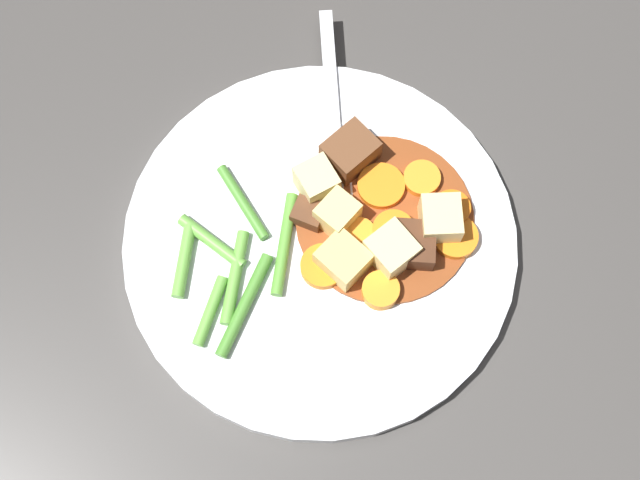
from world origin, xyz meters
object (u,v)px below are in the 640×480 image
(carrot_slice_1, at_px, (455,237))
(carrot_slice_5, at_px, (393,232))
(carrot_slice_6, at_px, (381,187))
(potato_chunk_2, at_px, (391,251))
(carrot_slice_7, at_px, (380,290))
(potato_chunk_4, at_px, (337,215))
(carrot_slice_4, at_px, (323,266))
(fork, at_px, (333,121))
(meat_chunk_2, at_px, (350,153))
(dinner_plate, at_px, (320,243))
(carrot_slice_3, at_px, (422,179))
(potato_chunk_1, at_px, (440,220))
(carrot_slice_0, at_px, (451,210))
(meat_chunk_1, at_px, (412,245))
(carrot_slice_2, at_px, (359,236))
(meat_chunk_0, at_px, (310,214))
(potato_chunk_3, at_px, (343,260))

(carrot_slice_1, relative_size, carrot_slice_5, 1.08)
(carrot_slice_6, height_order, potato_chunk_2, potato_chunk_2)
(carrot_slice_7, xyz_separation_m, potato_chunk_4, (-0.00, 0.06, 0.01))
(carrot_slice_4, distance_m, fork, 0.11)
(carrot_slice_6, bearing_deg, carrot_slice_1, -63.04)
(meat_chunk_2, bearing_deg, dinner_plate, -135.40)
(carrot_slice_4, xyz_separation_m, potato_chunk_2, (0.05, -0.01, 0.01))
(carrot_slice_4, height_order, fork, carrot_slice_4)
(carrot_slice_3, height_order, potato_chunk_4, potato_chunk_4)
(potato_chunk_1, bearing_deg, carrot_slice_4, 174.37)
(carrot_slice_1, height_order, carrot_slice_5, carrot_slice_5)
(carrot_slice_6, height_order, potato_chunk_1, potato_chunk_1)
(fork, bearing_deg, dinner_plate, -122.18)
(potato_chunk_2, bearing_deg, carrot_slice_0, 11.22)
(carrot_slice_3, distance_m, potato_chunk_4, 0.07)
(potato_chunk_2, xyz_separation_m, meat_chunk_1, (0.02, -0.00, -0.00))
(carrot_slice_1, bearing_deg, carrot_slice_4, 166.81)
(fork, bearing_deg, carrot_slice_5, -91.22)
(carrot_slice_2, distance_m, carrot_slice_4, 0.03)
(carrot_slice_5, distance_m, meat_chunk_0, 0.06)
(potato_chunk_4, bearing_deg, carrot_slice_1, -35.57)
(carrot_slice_2, distance_m, carrot_slice_5, 0.02)
(dinner_plate, height_order, carrot_slice_3, carrot_slice_3)
(meat_chunk_0, relative_size, meat_chunk_2, 0.62)
(carrot_slice_2, bearing_deg, meat_chunk_1, -39.13)
(carrot_slice_0, xyz_separation_m, carrot_slice_2, (-0.07, 0.01, 0.00))
(meat_chunk_0, height_order, meat_chunk_2, meat_chunk_2)
(potato_chunk_4, bearing_deg, carrot_slice_7, -86.96)
(carrot_slice_2, xyz_separation_m, meat_chunk_0, (-0.02, 0.03, 0.00))
(meat_chunk_0, distance_m, fork, 0.08)
(carrot_slice_2, xyz_separation_m, carrot_slice_6, (0.03, 0.03, -0.00))
(carrot_slice_0, height_order, carrot_slice_7, same)
(potato_chunk_1, distance_m, fork, 0.11)
(carrot_slice_2, xyz_separation_m, potato_chunk_2, (0.01, -0.02, 0.01))
(carrot_slice_4, xyz_separation_m, carrot_slice_5, (0.05, 0.00, 0.00))
(dinner_plate, distance_m, carrot_slice_0, 0.10)
(potato_chunk_3, height_order, potato_chunk_4, potato_chunk_4)
(carrot_slice_1, height_order, carrot_slice_4, same)
(dinner_plate, height_order, carrot_slice_5, carrot_slice_5)
(carrot_slice_0, xyz_separation_m, potato_chunk_3, (-0.09, -0.00, 0.01))
(carrot_slice_0, xyz_separation_m, meat_chunk_1, (-0.04, -0.01, 0.01))
(meat_chunk_2, bearing_deg, carrot_slice_5, -89.10)
(meat_chunk_1, bearing_deg, carrot_slice_5, 113.35)
(carrot_slice_0, relative_size, meat_chunk_1, 0.85)
(carrot_slice_7, distance_m, meat_chunk_0, 0.07)
(meat_chunk_1, bearing_deg, dinner_plate, 147.18)
(potato_chunk_2, bearing_deg, carrot_slice_5, 56.32)
(carrot_slice_6, bearing_deg, meat_chunk_1, -92.46)
(potato_chunk_3, height_order, meat_chunk_1, potato_chunk_3)
(carrot_slice_3, xyz_separation_m, carrot_slice_4, (-0.09, -0.03, -0.00))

